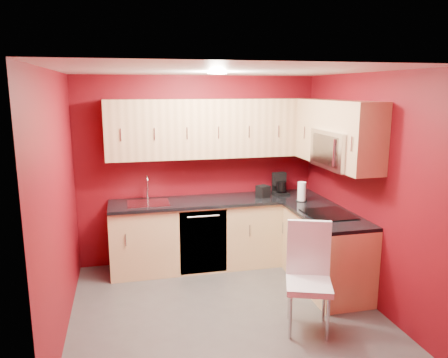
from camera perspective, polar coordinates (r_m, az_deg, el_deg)
name	(u,v)px	position (r m, az deg, el deg)	size (l,w,h in m)	color
floor	(224,308)	(4.92, -0.01, -16.51)	(3.20, 3.20, 0.00)	#494744
ceiling	(224,70)	(4.34, -0.01, 14.00)	(3.20, 3.20, 0.00)	white
wall_back	(198,170)	(5.90, -3.36, 1.18)	(3.20, 3.20, 0.00)	#660910
wall_front	(273,246)	(3.09, 6.47, -8.74)	(3.20, 3.20, 0.00)	#660910
wall_left	(59,205)	(4.40, -20.79, -3.24)	(3.00, 3.00, 0.00)	#660910
wall_right	(365,188)	(5.07, 17.88, -1.13)	(3.00, 3.00, 0.00)	#660910
base_cabinets_back	(218,233)	(5.86, -0.81, -7.12)	(2.80, 0.60, 0.87)	#E6C283
base_cabinets_right	(326,252)	(5.37, 13.16, -9.25)	(0.60, 1.30, 0.87)	#E6C283
countertop_back	(218,201)	(5.72, -0.79, -2.85)	(2.80, 0.63, 0.04)	black
countertop_right	(327,215)	(5.21, 13.32, -4.63)	(0.63, 1.27, 0.04)	black
upper_cabinets_back	(215,128)	(5.69, -1.13, 6.65)	(2.80, 0.35, 0.75)	tan
upper_cabinets_right	(334,127)	(5.27, 14.20, 6.57)	(0.35, 1.55, 0.75)	tan
microwave	(341,149)	(5.07, 15.01, 3.75)	(0.42, 0.76, 0.42)	silver
cooktop	(328,214)	(5.17, 13.46, -4.47)	(0.50, 0.55, 0.01)	black
sink	(148,200)	(5.60, -9.86, -2.75)	(0.52, 0.42, 0.35)	silver
dishwasher_front	(203,242)	(5.55, -2.70, -8.24)	(0.60, 0.02, 0.82)	black
downlight	(217,73)	(4.63, -0.89, 13.67)	(0.20, 0.20, 0.01)	white
coffee_maker	(281,184)	(5.99, 7.47, -0.63)	(0.18, 0.23, 0.29)	black
napkin_holder	(263,191)	(5.82, 5.12, -1.63)	(0.15, 0.15, 0.16)	black
paper_towel	(302,192)	(5.68, 10.12, -1.64)	(0.14, 0.14, 0.25)	white
dining_chair	(309,279)	(4.38, 11.04, -12.72)	(0.43, 0.45, 1.06)	silver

